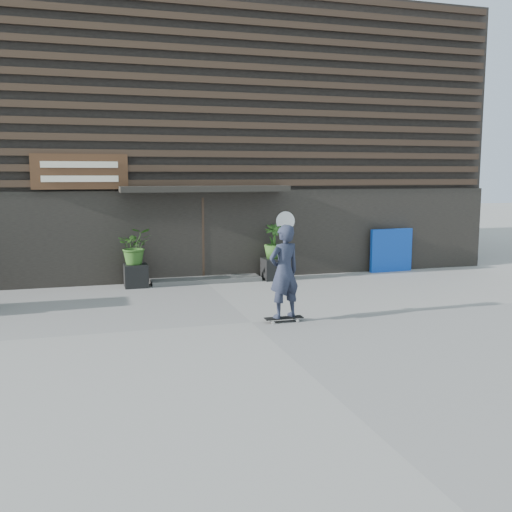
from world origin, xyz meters
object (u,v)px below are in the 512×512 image
object	(u,v)px
planter_pot_right	(274,269)
blue_tarp	(391,250)
skateboarder	(284,272)
planter_pot_left	(136,276)

from	to	relation	value
planter_pot_right	blue_tarp	world-z (taller)	blue_tarp
blue_tarp	skateboarder	bearing A→B (deg)	-139.67
planter_pot_right	skateboarder	distance (m)	4.78
planter_pot_left	blue_tarp	xyz separation A→B (m)	(7.65, 0.30, 0.35)
blue_tarp	skateboarder	size ratio (longest dim) A/B	0.71
blue_tarp	skateboarder	xyz separation A→B (m)	(-5.12, -4.85, 0.37)
planter_pot_left	planter_pot_right	size ratio (longest dim) A/B	1.00
blue_tarp	planter_pot_left	bearing A→B (deg)	179.09
blue_tarp	planter_pot_right	bearing A→B (deg)	-178.70
planter_pot_left	skateboarder	distance (m)	5.26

